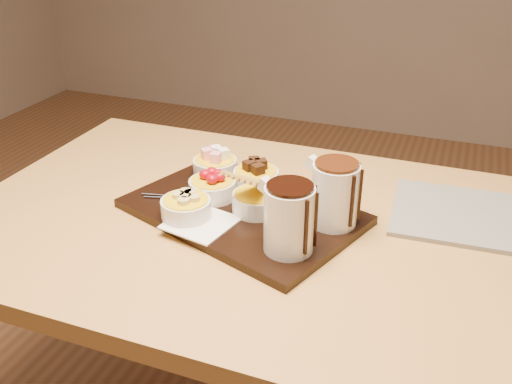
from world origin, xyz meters
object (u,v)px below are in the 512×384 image
(dining_table, at_px, (251,258))
(serving_board, at_px, (242,211))
(newspaper, at_px, (468,216))
(bowl_strawberries, at_px, (212,189))
(pitcher_dark_chocolate, at_px, (289,219))
(pitcher_milk_chocolate, at_px, (335,195))

(dining_table, relative_size, serving_board, 2.61)
(newspaper, bearing_deg, bowl_strawberries, -168.66)
(bowl_strawberries, distance_m, pitcher_dark_chocolate, 0.25)
(dining_table, relative_size, bowl_strawberries, 12.00)
(bowl_strawberries, bearing_deg, serving_board, -16.11)
(pitcher_milk_chocolate, bearing_deg, serving_board, -158.20)
(bowl_strawberries, height_order, newspaper, bowl_strawberries)
(pitcher_dark_chocolate, xyz_separation_m, newspaper, (0.30, 0.27, -0.08))
(bowl_strawberries, distance_m, newspaper, 0.53)
(bowl_strawberries, relative_size, pitcher_milk_chocolate, 0.80)
(pitcher_dark_chocolate, distance_m, pitcher_milk_chocolate, 0.13)
(bowl_strawberries, xyz_separation_m, pitcher_dark_chocolate, (0.21, -0.13, 0.04))
(pitcher_dark_chocolate, bearing_deg, newspaper, 61.01)
(pitcher_milk_chocolate, bearing_deg, pitcher_dark_chocolate, -94.40)
(newspaper, bearing_deg, dining_table, -162.01)
(newspaper, bearing_deg, pitcher_dark_chocolate, -141.65)
(bowl_strawberries, relative_size, pitcher_dark_chocolate, 0.80)
(dining_table, height_order, bowl_strawberries, bowl_strawberries)
(bowl_strawberries, bearing_deg, pitcher_dark_chocolate, -32.34)
(dining_table, bearing_deg, pitcher_dark_chocolate, -43.11)
(serving_board, height_order, bowl_strawberries, bowl_strawberries)
(bowl_strawberries, bearing_deg, dining_table, -15.88)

